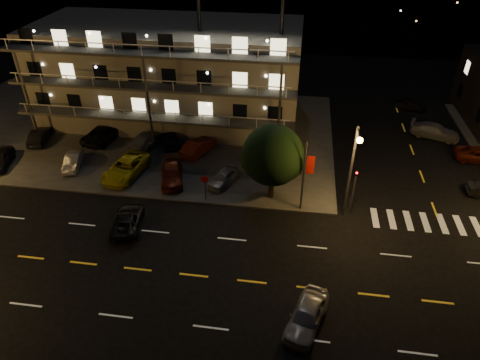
# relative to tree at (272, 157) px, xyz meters

# --- Properties ---
(ground) EXTENTS (140.00, 140.00, 0.00)m
(ground) POSITION_rel_tree_xyz_m (-2.41, -9.73, -4.07)
(ground) COLOR black
(ground) RESTS_ON ground
(curb_nw) EXTENTS (44.00, 24.00, 0.15)m
(curb_nw) POSITION_rel_tree_xyz_m (-16.41, 10.27, -4.00)
(curb_nw) COLOR #353533
(curb_nw) RESTS_ON ground
(motel) EXTENTS (28.00, 13.80, 18.10)m
(motel) POSITION_rel_tree_xyz_m (-12.35, 14.15, 1.27)
(motel) COLOR gray
(motel) RESTS_ON ground
(streetlight_nc) EXTENTS (0.44, 1.92, 8.00)m
(streetlight_nc) POSITION_rel_tree_xyz_m (6.09, -1.80, 0.89)
(streetlight_nc) COLOR #2D2D30
(streetlight_nc) RESTS_ON ground
(signal_nw) EXTENTS (0.20, 0.27, 4.60)m
(signal_nw) POSITION_rel_tree_xyz_m (6.59, -1.24, -1.50)
(signal_nw) COLOR #2D2D30
(signal_nw) RESTS_ON ground
(banner_north) EXTENTS (0.83, 0.16, 6.40)m
(banner_north) POSITION_rel_tree_xyz_m (2.68, -1.33, -0.64)
(banner_north) COLOR #2D2D30
(banner_north) RESTS_ON ground
(stop_sign) EXTENTS (0.91, 0.11, 2.61)m
(stop_sign) POSITION_rel_tree_xyz_m (-5.41, -1.16, -2.36)
(stop_sign) COLOR #2D2D30
(stop_sign) RESTS_ON ground
(tree) EXTENTS (5.24, 5.05, 6.60)m
(tree) POSITION_rel_tree_xyz_m (0.00, 0.00, 0.00)
(tree) COLOR black
(tree) RESTS_ON curb_nw
(lot_car_0) EXTENTS (2.69, 4.43, 1.41)m
(lot_car_0) POSITION_rel_tree_xyz_m (-25.72, 1.30, -3.22)
(lot_car_0) COLOR black
(lot_car_0) RESTS_ON curb_nw
(lot_car_1) EXTENTS (2.12, 3.96, 1.24)m
(lot_car_1) POSITION_rel_tree_xyz_m (-18.82, 2.02, -3.30)
(lot_car_1) COLOR gray
(lot_car_1) RESTS_ON curb_nw
(lot_car_2) EXTENTS (3.48, 5.91, 1.54)m
(lot_car_2) POSITION_rel_tree_xyz_m (-13.35, 1.38, -3.15)
(lot_car_2) COLOR gold
(lot_car_2) RESTS_ON curb_nw
(lot_car_3) EXTENTS (3.09, 5.00, 1.35)m
(lot_car_3) POSITION_rel_tree_xyz_m (-8.95, 1.12, -3.25)
(lot_car_3) COLOR #5B1B0D
(lot_car_3) RESTS_ON curb_nw
(lot_car_4) EXTENTS (2.73, 3.86, 1.22)m
(lot_car_4) POSITION_rel_tree_xyz_m (-4.31, 1.35, -3.31)
(lot_car_4) COLOR gray
(lot_car_4) RESTS_ON curb_nw
(lot_car_5) EXTENTS (2.29, 4.25, 1.33)m
(lot_car_5) POSITION_rel_tree_xyz_m (-24.54, 6.18, -3.26)
(lot_car_5) COLOR black
(lot_car_5) RESTS_ON curb_nw
(lot_car_6) EXTENTS (3.43, 5.78, 1.51)m
(lot_car_6) POSITION_rel_tree_xyz_m (-18.15, 7.62, -3.17)
(lot_car_6) COLOR black
(lot_car_6) RESTS_ON curb_nw
(lot_car_7) EXTENTS (3.31, 5.48, 1.49)m
(lot_car_7) POSITION_rel_tree_xyz_m (-13.18, 7.05, -3.18)
(lot_car_7) COLOR gray
(lot_car_7) RESTS_ON curb_nw
(lot_car_8) EXTENTS (3.12, 4.42, 1.40)m
(lot_car_8) POSITION_rel_tree_xyz_m (-10.97, 7.60, -3.22)
(lot_car_8) COLOR black
(lot_car_8) RESTS_ON curb_nw
(lot_car_9) EXTENTS (3.11, 4.73, 1.47)m
(lot_car_9) POSITION_rel_tree_xyz_m (-7.70, 6.21, -3.19)
(lot_car_9) COLOR #5B1B0D
(lot_car_9) RESTS_ON curb_nw
(side_car_2) EXTENTS (5.41, 3.58, 1.46)m
(side_car_2) POSITION_rel_tree_xyz_m (16.36, 13.41, -3.34)
(side_car_2) COLOR gray
(side_car_2) RESTS_ON ground
(side_car_3) EXTENTS (3.86, 2.16, 1.24)m
(side_car_3) POSITION_rel_tree_xyz_m (15.19, 20.42, -3.45)
(side_car_3) COLOR black
(side_car_3) RESTS_ON ground
(road_car_east) EXTENTS (3.06, 4.80, 1.52)m
(road_car_east) POSITION_rel_tree_xyz_m (3.26, -12.59, -3.31)
(road_car_east) COLOR gray
(road_car_east) RESTS_ON ground
(road_car_west) EXTENTS (2.78, 4.77, 1.25)m
(road_car_west) POSITION_rel_tree_xyz_m (-10.68, -5.39, -3.45)
(road_car_west) COLOR black
(road_car_west) RESTS_ON ground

